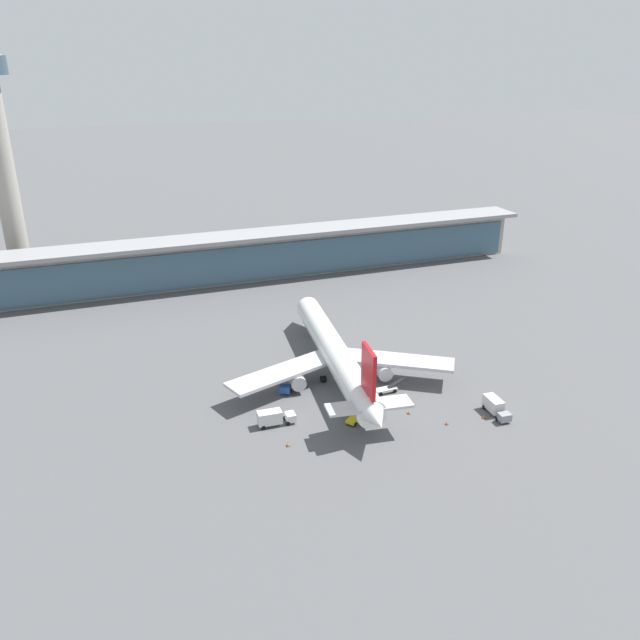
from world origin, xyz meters
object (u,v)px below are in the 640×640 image
Objects in this scene: airliner_on_stand at (336,354)px; safety_cone_alpha at (288,445)px; safety_cone_charlie at (483,417)px; safety_cone_delta at (409,412)px; service_truck_on_taxiway_blue at (288,379)px; service_truck_mid_apron_grey at (495,406)px; safety_cone_bravo at (447,423)px; service_truck_near_nose_white at (387,389)px; control_tower at (0,153)px; service_truck_by_tail_yellow at (356,417)px; service_truck_under_wing_white at (274,417)px.

airliner_on_stand reaches higher than safety_cone_alpha.
safety_cone_charlie is at bearing -6.20° from safety_cone_alpha.
airliner_on_stand is at bearing 111.25° from safety_cone_delta.
service_truck_on_taxiway_blue reaches higher than safety_cone_charlie.
safety_cone_bravo is (-10.95, -0.08, -1.37)m from service_truck_mid_apron_grey.
service_truck_mid_apron_grey is 10.59× the size of safety_cone_alpha.
service_truck_on_taxiway_blue is at bearing -177.03° from airliner_on_stand.
service_truck_near_nose_white is 9.34m from safety_cone_delta.
safety_cone_alpha is at bearing -174.65° from safety_cone_delta.
safety_cone_bravo is at bearing -179.58° from service_truck_mid_apron_grey.
safety_cone_alpha is at bearing -129.48° from airliner_on_stand.
control_tower is at bearing 128.07° from service_truck_mid_apron_grey.
service_truck_by_tail_yellow is 8.94× the size of safety_cone_bravo.
control_tower reaches higher than service_truck_by_tail_yellow.
service_truck_mid_apron_grey is 152.61m from control_tower.
service_truck_near_nose_white reaches higher than safety_cone_bravo.
airliner_on_stand is 13.56m from service_truck_near_nose_white.
safety_cone_bravo is 7.92m from safety_cone_charlie.
safety_cone_delta is (-12.89, 6.64, 0.00)m from safety_cone_charlie.
safety_cone_charlie is 14.50m from safety_cone_delta.
service_truck_on_taxiway_blue is at bearing 152.19° from service_truck_near_nose_white.
service_truck_under_wing_white and service_truck_mid_apron_grey have the same top height.
safety_cone_alpha is at bearing -88.00° from service_truck_under_wing_white.
service_truck_near_nose_white is at bearing 37.40° from service_truck_by_tail_yellow.
safety_cone_alpha is 1.00× the size of safety_cone_charlie.
service_truck_under_wing_white is 26.73m from safety_cone_delta.
control_tower reaches higher than safety_cone_delta.
control_tower is at bearing 126.56° from service_truck_near_nose_white.
airliner_on_stand is at bearing 127.97° from safety_cone_charlie.
safety_cone_alpha is (-7.03, -21.54, -1.37)m from service_truck_on_taxiway_blue.
safety_cone_alpha is (-25.60, -11.75, -0.49)m from service_truck_near_nose_white.
airliner_on_stand reaches higher than service_truck_under_wing_white.
control_tower reaches higher than safety_cone_bravo.
service_truck_under_wing_white is 10.56× the size of safety_cone_bravo.
service_truck_by_tail_yellow is 0.09× the size of control_tower.
airliner_on_stand is 93.13× the size of safety_cone_alpha.
airliner_on_stand is at bearing 125.42° from service_truck_near_nose_white.
safety_cone_delta is (26.15, -5.37, -1.37)m from service_truck_under_wing_white.
safety_cone_bravo and safety_cone_delta have the same top height.
safety_cone_bravo is at bearing -20.19° from service_truck_under_wing_white.
safety_cone_alpha and safety_cone_charlie have the same top height.
service_truck_by_tail_yellow is 19.56m from service_truck_on_taxiway_blue.
airliner_on_stand is at bearing 132.55° from service_truck_mid_apron_grey.
service_truck_on_taxiway_blue is at bearing 140.95° from safety_cone_charlie.
service_truck_mid_apron_grey is at bearing -43.38° from service_truck_near_nose_white.
airliner_on_stand is 23.70m from service_truck_under_wing_white.
service_truck_under_wing_white is 33.21m from safety_cone_bravo.
service_truck_on_taxiway_blue is (-34.79, 25.13, 0.00)m from service_truck_mid_apron_grey.
airliner_on_stand is 118.12m from control_tower.
service_truck_by_tail_yellow reaches higher than safety_cone_alpha.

